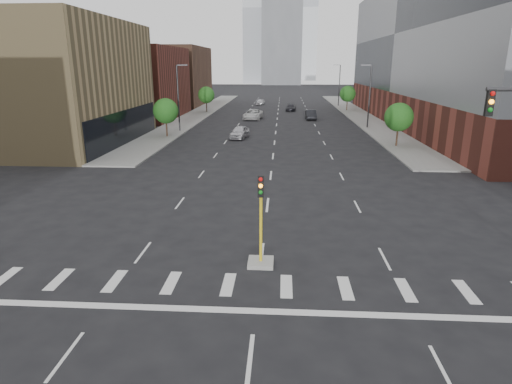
# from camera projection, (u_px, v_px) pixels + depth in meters

# --- Properties ---
(sidewalk_left_far) EXTENTS (5.00, 92.00, 0.15)m
(sidewalk_left_far) POSITION_uv_depth(u_px,v_px,m) (201.00, 113.00, 83.26)
(sidewalk_left_far) COLOR gray
(sidewalk_left_far) RESTS_ON ground
(sidewalk_right_far) EXTENTS (5.00, 92.00, 0.15)m
(sidewalk_right_far) POSITION_uv_depth(u_px,v_px,m) (356.00, 114.00, 81.49)
(sidewalk_right_far) COLOR gray
(sidewalk_right_far) RESTS_ON ground
(building_left_mid) EXTENTS (20.00, 24.00, 14.00)m
(building_left_mid) POSITION_uv_depth(u_px,v_px,m) (38.00, 83.00, 49.49)
(building_left_mid) COLOR #978155
(building_left_mid) RESTS_ON ground
(building_left_far_a) EXTENTS (20.00, 22.00, 12.00)m
(building_left_far_a) POSITION_uv_depth(u_px,v_px,m) (120.00, 83.00, 74.64)
(building_left_far_a) COLOR brown
(building_left_far_a) RESTS_ON ground
(building_left_far_b) EXTENTS (20.00, 24.00, 13.00)m
(building_left_far_b) POSITION_uv_depth(u_px,v_px,m) (161.00, 76.00, 99.36)
(building_left_far_b) COLOR brown
(building_left_far_b) RESTS_ON ground
(building_right_main) EXTENTS (24.00, 70.00, 22.00)m
(building_right_main) POSITION_uv_depth(u_px,v_px,m) (474.00, 51.00, 64.12)
(building_right_main) COLOR brown
(building_right_main) RESTS_ON ground
(tower_left) EXTENTS (22.00, 22.00, 70.00)m
(tower_left) POSITION_uv_depth(u_px,v_px,m) (266.00, 10.00, 212.46)
(tower_left) COLOR #B2B7BC
(tower_left) RESTS_ON ground
(tower_right) EXTENTS (20.00, 20.00, 80.00)m
(tower_right) POSITION_uv_depth(u_px,v_px,m) (300.00, 9.00, 248.22)
(tower_right) COLOR #B2B7BC
(tower_right) RESTS_ON ground
(tower_mid) EXTENTS (18.00, 18.00, 44.00)m
(tower_mid) POSITION_uv_depth(u_px,v_px,m) (282.00, 35.00, 196.59)
(tower_mid) COLOR slate
(tower_mid) RESTS_ON ground
(median_traffic_signal) EXTENTS (1.20, 1.20, 4.40)m
(median_traffic_signal) POSITION_uv_depth(u_px,v_px,m) (261.00, 246.00, 19.93)
(median_traffic_signal) COLOR #999993
(median_traffic_signal) RESTS_ON ground
(streetlight_right_a) EXTENTS (1.60, 0.22, 9.07)m
(streetlight_right_a) POSITION_uv_depth(u_px,v_px,m) (369.00, 94.00, 62.00)
(streetlight_right_a) COLOR #2D2D30
(streetlight_right_a) RESTS_ON ground
(streetlight_right_b) EXTENTS (1.60, 0.22, 9.07)m
(streetlight_right_b) POSITION_uv_depth(u_px,v_px,m) (339.00, 83.00, 95.47)
(streetlight_right_b) COLOR #2D2D30
(streetlight_right_b) RESTS_ON ground
(streetlight_left) EXTENTS (1.60, 0.22, 9.07)m
(streetlight_left) POSITION_uv_depth(u_px,v_px,m) (179.00, 95.00, 58.80)
(streetlight_left) COLOR #2D2D30
(streetlight_left) RESTS_ON ground
(tree_left_near) EXTENTS (3.20, 3.20, 4.85)m
(tree_left_near) POSITION_uv_depth(u_px,v_px,m) (166.00, 111.00, 54.51)
(tree_left_near) COLOR #382619
(tree_left_near) RESTS_ON ground
(tree_left_far) EXTENTS (3.20, 3.20, 4.85)m
(tree_left_far) POSITION_uv_depth(u_px,v_px,m) (206.00, 95.00, 83.20)
(tree_left_far) COLOR #382619
(tree_left_far) RESTS_ON ground
(tree_right_near) EXTENTS (3.20, 3.20, 4.85)m
(tree_right_near) POSITION_uv_depth(u_px,v_px,m) (399.00, 117.00, 48.09)
(tree_right_near) COLOR #382619
(tree_right_near) RESTS_ON ground
(tree_right_far) EXTENTS (3.20, 3.20, 4.85)m
(tree_right_far) POSITION_uv_depth(u_px,v_px,m) (348.00, 94.00, 86.34)
(tree_right_far) COLOR #382619
(tree_right_far) RESTS_ON ground
(car_near_left) EXTENTS (2.54, 4.83, 1.57)m
(car_near_left) POSITION_uv_depth(u_px,v_px,m) (240.00, 132.00, 54.62)
(car_near_left) COLOR #B4B3B8
(car_near_left) RESTS_ON ground
(car_mid_right) EXTENTS (1.78, 4.88, 1.60)m
(car_mid_right) POSITION_uv_depth(u_px,v_px,m) (311.00, 115.00, 73.48)
(car_mid_right) COLOR black
(car_mid_right) RESTS_ON ground
(car_far_left) EXTENTS (3.38, 6.31, 1.68)m
(car_far_left) POSITION_uv_depth(u_px,v_px,m) (253.00, 114.00, 73.63)
(car_far_left) COLOR #B9B9B9
(car_far_left) RESTS_ON ground
(car_deep_right) EXTENTS (2.21, 4.69, 1.32)m
(car_deep_right) POSITION_uv_depth(u_px,v_px,m) (291.00, 108.00, 86.67)
(car_deep_right) COLOR black
(car_deep_right) RESTS_ON ground
(car_distant) EXTENTS (2.09, 4.09, 1.33)m
(car_distant) POSITION_uv_depth(u_px,v_px,m) (260.00, 102.00, 100.11)
(car_distant) COLOR silver
(car_distant) RESTS_ON ground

